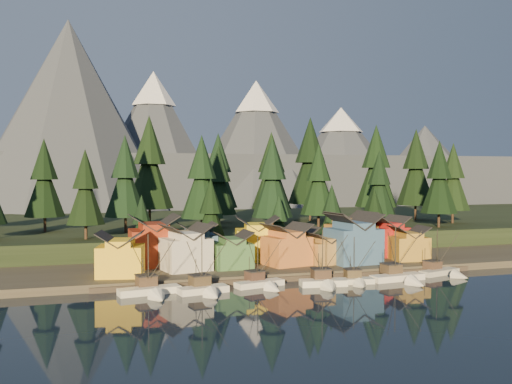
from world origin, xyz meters
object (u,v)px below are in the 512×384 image
object	(u,v)px
boat_2	(263,277)
boat_1	(205,281)
boat_3	(325,274)
boat_5	(401,271)
house_front_0	(121,253)
house_back_1	(197,243)
boat_4	(356,274)
boat_6	(444,266)
boat_0	(151,283)
house_front_1	(185,246)
house_back_0	(154,239)

from	to	relation	value
boat_2	boat_1	bearing A→B (deg)	178.21
boat_3	boat_5	distance (m)	16.67
house_front_0	house_back_1	distance (m)	19.08
boat_3	boat_4	distance (m)	6.83
boat_5	boat_6	xyz separation A→B (m)	(12.12, 3.23, -0.21)
boat_2	house_back_1	distance (m)	22.75
boat_3	house_front_0	world-z (taller)	boat_3
boat_5	boat_0	bearing A→B (deg)	172.19
boat_0	house_front_0	xyz separation A→B (m)	(-4.39, 12.30, 3.90)
house_front_1	boat_0	bearing A→B (deg)	-131.77
house_front_0	house_front_1	distance (m)	13.65
boat_2	boat_6	bearing A→B (deg)	-12.83
boat_5	boat_6	bearing A→B (deg)	9.60
boat_0	boat_5	distance (m)	48.82
boat_0	boat_6	size ratio (longest dim) A/B	1.13
boat_0	house_front_0	world-z (taller)	boat_0
boat_6	house_back_1	bearing A→B (deg)	140.90
boat_1	boat_2	world-z (taller)	boat_1
boat_2	boat_4	world-z (taller)	boat_2
boat_0	house_front_0	distance (m)	13.63
boat_2	boat_6	xyz separation A→B (m)	(40.16, 0.56, -0.01)
boat_0	boat_1	bearing A→B (deg)	-20.13
boat_2	house_back_0	distance (m)	28.62
house_front_0	house_back_0	world-z (taller)	house_back_0
house_front_0	house_front_1	xyz separation A→B (m)	(13.27, 3.15, 0.42)
boat_5	house_front_0	size ratio (longest dim) A/B	1.25
house_back_1	house_front_0	bearing A→B (deg)	-148.46
house_front_1	boat_2	bearing A→B (deg)	-63.34
boat_0	boat_2	size ratio (longest dim) A/B	1.14
boat_0	boat_6	xyz separation A→B (m)	(60.89, 1.13, -0.21)
boat_2	house_front_1	xyz separation A→B (m)	(-11.85, 14.87, 4.52)
house_front_0	house_back_0	distance (m)	12.96
boat_2	house_back_1	size ratio (longest dim) A/B	1.19
boat_0	house_back_0	size ratio (longest dim) A/B	1.13
boat_6	house_front_0	world-z (taller)	house_front_0
boat_0	house_front_1	world-z (taller)	house_front_1
house_front_1	boat_1	bearing A→B (deg)	-100.62
boat_3	house_front_1	distance (m)	29.55
boat_0	boat_4	distance (m)	38.96
boat_2	house_front_1	size ratio (longest dim) A/B	1.01
boat_0	house_back_1	size ratio (longest dim) A/B	1.36
house_back_0	boat_1	bearing A→B (deg)	-76.70
boat_4	house_front_0	world-z (taller)	house_front_0
boat_5	house_back_1	xyz separation A→B (m)	(-36.34, 23.41, 4.15)
boat_1	boat_4	xyz separation A→B (m)	(29.66, -0.06, -0.23)
boat_1	boat_6	world-z (taller)	boat_1
boat_3	house_back_0	world-z (taller)	house_back_0
boat_5	boat_6	world-z (taller)	boat_5
boat_1	house_front_0	bearing A→B (deg)	124.09
boat_4	boat_6	bearing A→B (deg)	16.96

